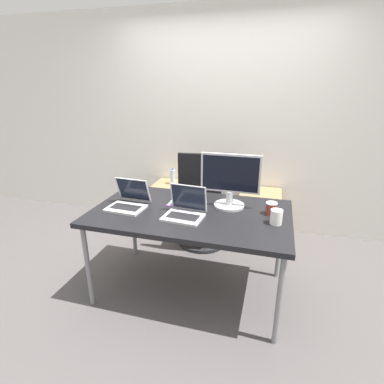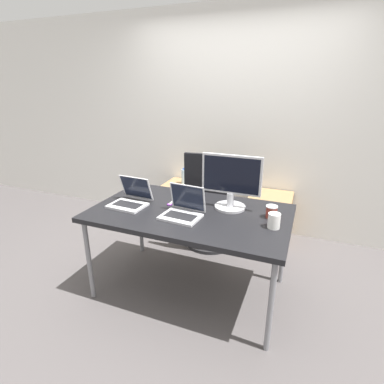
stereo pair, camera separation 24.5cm
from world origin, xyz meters
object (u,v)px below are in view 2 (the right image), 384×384
water_bottle (184,176)px  laptop_left (183,210)px  coffee_cup_white (274,221)px  mouse (192,205)px  cabinet_right (269,217)px  laptop_right (130,199)px  coffee_cup_brown (271,212)px  monitor (231,183)px  office_chair (209,211)px  cabinet_left (184,204)px

water_bottle → laptop_left: (0.57, -1.33, 0.17)m
coffee_cup_white → laptop_left: bearing=-175.3°
mouse → laptop_left: bearing=-88.9°
cabinet_right → laptop_right: 1.74m
coffee_cup_brown → laptop_right: bearing=-171.2°
water_bottle → monitor: monitor is taller
monitor → mouse: (-0.31, -0.10, -0.21)m
cabinet_right → laptop_left: 1.53m
office_chair → cabinet_right: 0.76m
laptop_right → coffee_cup_brown: (1.17, 0.18, 0.00)m
laptop_left → coffee_cup_white: bearing=4.7°
cabinet_left → laptop_left: laptop_left is taller
laptop_right → mouse: laptop_right is taller
cabinet_right → monitor: size_ratio=1.14×
mouse → coffee_cup_brown: size_ratio=0.69×
laptop_left → coffee_cup_white: laptop_left is taller
laptop_right → monitor: 0.87m
cabinet_right → mouse: bearing=-115.0°
laptop_right → office_chair: bearing=63.3°
water_bottle → laptop_left: 1.46m
office_chair → laptop_left: office_chair is taller
laptop_left → coffee_cup_brown: size_ratio=3.26×
cabinet_left → monitor: bearing=-49.8°
mouse → coffee_cup_white: coffee_cup_white is taller
mouse → coffee_cup_white: 0.71m
office_chair → water_bottle: bearing=138.9°
mouse → laptop_right: bearing=-163.9°
laptop_left → coffee_cup_white: 0.70m
laptop_right → monitor: size_ratio=0.64×
office_chair → laptop_left: size_ratio=3.48×
laptop_right → monitor: monitor is taller
cabinet_left → water_bottle: (-0.00, 0.00, 0.37)m
laptop_right → mouse: bearing=16.1°
laptop_left → laptop_right: laptop_left is taller
cabinet_right → water_bottle: water_bottle is taller
monitor → cabinet_left: bearing=130.2°
laptop_left → monitor: (0.30, 0.30, 0.18)m
monitor → mouse: monitor is taller
mouse → coffee_cup_brown: (0.66, 0.03, 0.03)m
water_bottle → mouse: bearing=-63.5°
coffee_cup_white → coffee_cup_brown: 0.18m
monitor → water_bottle: bearing=130.2°
water_bottle → mouse: mouse is taller
monitor → cabinet_right: bearing=77.9°
cabinet_right → monitor: monitor is taller
coffee_cup_white → water_bottle: bearing=134.8°
cabinet_right → laptop_left: (-0.52, -1.33, 0.54)m
cabinet_left → cabinet_right: 1.10m
water_bottle → cabinet_right: bearing=-0.1°
laptop_left → laptop_right: bearing=174.6°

